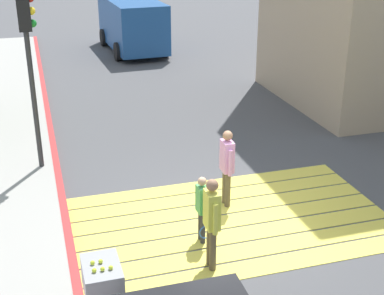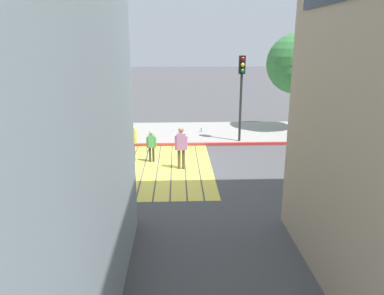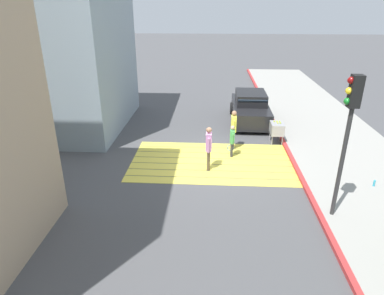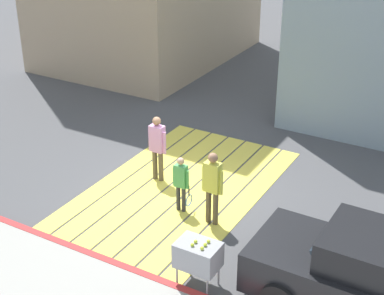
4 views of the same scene
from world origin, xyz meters
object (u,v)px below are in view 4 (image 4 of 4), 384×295
Objects in this scene: pedestrian_adult_trailing at (157,144)px; pedestrian_child_with_racket at (181,181)px; pedestrian_adult_lead at (212,183)px; car_parked_near_curb at (374,278)px; tennis_ball_cart at (198,255)px.

pedestrian_adult_trailing is 1.56m from pedestrian_child_with_racket.
pedestrian_adult_lead is at bearing -116.49° from pedestrian_adult_trailing.
pedestrian_adult_trailing is at bearing 69.97° from car_parked_near_curb.
car_parked_near_curb is at bearing -104.49° from pedestrian_child_with_racket.
pedestrian_adult_trailing reaches higher than pedestrian_child_with_racket.
pedestrian_child_with_racket is at bearing 37.57° from tennis_ball_cart.
pedestrian_child_with_racket is (-0.94, -1.23, -0.23)m from pedestrian_adult_trailing.
pedestrian_child_with_racket reaches higher than tennis_ball_cart.
pedestrian_child_with_racket is at bearing 83.55° from pedestrian_adult_lead.
car_parked_near_curb is 3.91m from pedestrian_adult_lead.
pedestrian_adult_lead is (1.99, 0.77, 0.31)m from tennis_ball_cart.
pedestrian_adult_lead is at bearing 73.78° from car_parked_near_curb.
pedestrian_adult_trailing is at bearing 63.51° from pedestrian_adult_lead.
pedestrian_adult_lead reaches higher than car_parked_near_curb.
pedestrian_child_with_racket is (2.08, 1.60, 0.07)m from tennis_ball_cart.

